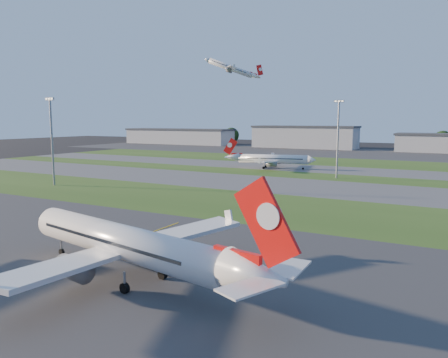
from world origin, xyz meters
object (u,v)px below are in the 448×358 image
Objects in this scene: airliner_taxiing at (272,159)px; light_mast_centre at (338,134)px; airliner_parked at (125,244)px; light_mast_west at (52,135)px.

light_mast_centre reaches higher than airliner_taxiing.
airliner_parked is at bearing 91.73° from airliner_taxiing.
airliner_taxiing is 36.17m from light_mast_centre.
airliner_taxiing is at bearing 151.03° from light_mast_centre.
light_mast_west is 89.64m from light_mast_centre.
light_mast_west reaches higher than airliner_parked.
airliner_parked reaches higher than airliner_taxiing.
light_mast_centre is (-1.13, 105.29, 10.31)m from airliner_parked.
light_mast_west is at bearing 48.61° from airliner_taxiing.
airliner_parked is at bearing -89.39° from light_mast_centre.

